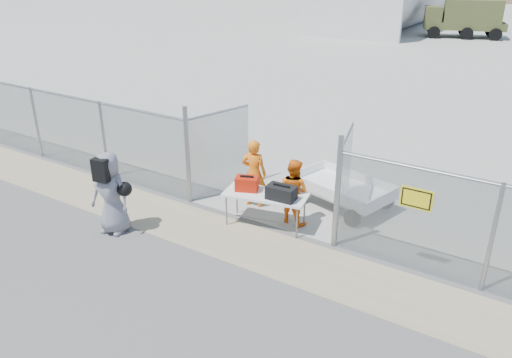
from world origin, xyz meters
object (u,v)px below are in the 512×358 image
Objects in this scene: visitor at (111,193)px; security_worker_right at (293,191)px; security_worker_left at (254,173)px; utility_trailer at (342,192)px; folding_table at (265,210)px.

security_worker_right is at bearing 27.86° from visitor.
security_worker_right is at bearing 156.22° from security_worker_left.
security_worker_left is 2.26m from utility_trailer.
security_worker_left is at bearing 125.00° from folding_table.
security_worker_left reaches higher than utility_trailer.
folding_table reaches higher than utility_trailer.
utility_trailer is at bearing 35.46° from visitor.
visitor reaches higher than utility_trailer.
visitor is at bearing -118.90° from utility_trailer.
folding_table is 3.49m from visitor.
visitor is (-2.76, -2.07, 0.55)m from folding_table.
folding_table is at bearing 51.70° from security_worker_right.
visitor is at bearing 43.66° from security_worker_right.
visitor is (-3.21, -2.55, 0.16)m from security_worker_right.
visitor is at bearing -155.10° from folding_table.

